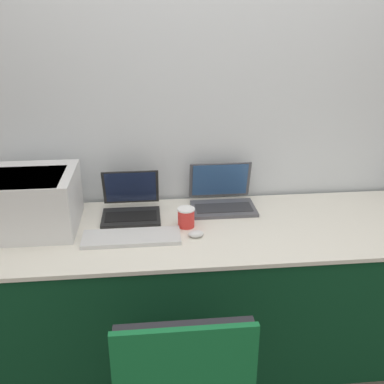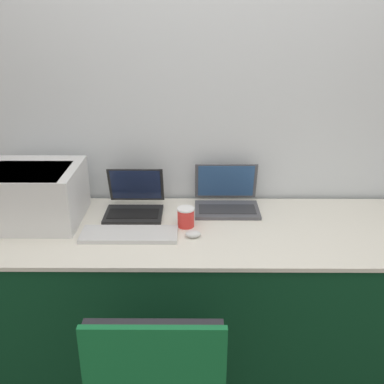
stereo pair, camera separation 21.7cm
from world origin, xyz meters
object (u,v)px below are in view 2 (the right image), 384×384
object	(u,v)px
laptop_right	(227,199)
external_keyboard	(129,234)
printer	(33,193)
chair	(158,378)
mouse	(193,234)
laptop_left	(135,203)
coffee_cup	(186,217)

from	to	relation	value
laptop_right	external_keyboard	size ratio (longest dim) A/B	0.74
printer	chair	world-z (taller)	printer
external_keyboard	mouse	size ratio (longest dim) A/B	6.23
laptop_left	printer	bearing A→B (deg)	-168.70
external_keyboard	mouse	world-z (taller)	mouse
coffee_cup	chair	xyz separation A→B (m)	(-0.09, -0.80, -0.25)
laptop_right	chair	distance (m)	1.10
printer	mouse	xyz separation A→B (m)	(0.81, -0.18, -0.14)
laptop_left	external_keyboard	xyz separation A→B (m)	(0.01, -0.28, -0.04)
printer	external_keyboard	distance (m)	0.55
coffee_cup	mouse	xyz separation A→B (m)	(0.04, -0.12, -0.03)
external_keyboard	coffee_cup	world-z (taller)	coffee_cup
mouse	laptop_right	bearing A→B (deg)	61.75
printer	coffee_cup	distance (m)	0.79
laptop_left	laptop_right	world-z (taller)	laptop_right
external_keyboard	coffee_cup	distance (m)	0.29
laptop_left	mouse	world-z (taller)	laptop_left
laptop_left	mouse	size ratio (longest dim) A/B	4.04
laptop_left	laptop_right	bearing A→B (deg)	6.46
laptop_right	coffee_cup	world-z (taller)	laptop_right
laptop_left	coffee_cup	distance (m)	0.32
laptop_left	chair	bearing A→B (deg)	-78.77
laptop_left	external_keyboard	bearing A→B (deg)	-88.50
external_keyboard	printer	bearing A→B (deg)	160.66
mouse	chair	world-z (taller)	chair
printer	laptop_left	size ratio (longest dim) A/B	1.58
laptop_left	mouse	xyz separation A→B (m)	(0.31, -0.28, -0.03)
printer	coffee_cup	world-z (taller)	printer
laptop_left	chair	xyz separation A→B (m)	(0.19, -0.97, -0.25)
laptop_right	chair	size ratio (longest dim) A/B	0.40
coffee_cup	laptop_left	bearing A→B (deg)	148.89
laptop_left	chair	world-z (taller)	laptop_left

